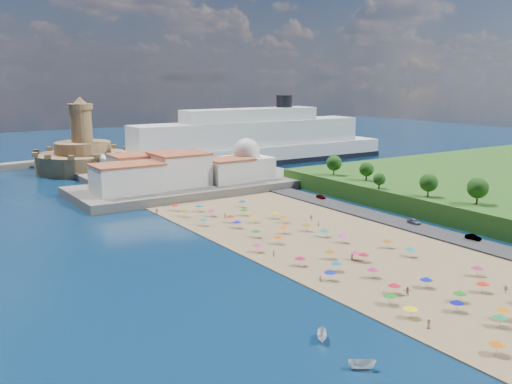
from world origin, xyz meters
TOP-DOWN VIEW (x-y plane):
  - ground at (0.00, 0.00)m, footprint 700.00×700.00m
  - terrace at (10.00, 73.00)m, footprint 90.00×36.00m
  - jetty at (-12.00, 108.00)m, footprint 18.00×70.00m
  - waterfront_buildings at (-3.05, 73.64)m, footprint 57.00×29.00m
  - domed_building at (30.00, 71.00)m, footprint 16.00×16.00m
  - fortress at (-12.00, 138.00)m, footprint 40.00×40.00m
  - cruise_ship at (61.24, 116.72)m, footprint 146.79×23.86m
  - beach_parasols at (-1.14, -12.86)m, footprint 31.19×113.67m
  - beachgoers at (-1.88, -11.62)m, footprint 34.30×99.48m
  - moored_boats at (-30.85, -50.86)m, footprint 4.95×13.87m
  - parked_cars at (36.00, -9.02)m, footprint 1.89×80.14m
  - hillside_trees at (49.03, -5.48)m, footprint 11.37×110.46m

SIDE VIEW (x-z plane):
  - ground at x=0.00m, z-range 0.00..0.00m
  - moored_boats at x=-30.85m, z-range -0.01..1.54m
  - beachgoers at x=-1.88m, z-range 0.20..2.01m
  - jetty at x=-12.00m, z-range 0.00..2.40m
  - parked_cars at x=36.00m, z-range 0.68..2.03m
  - terrace at x=10.00m, z-range 0.00..3.00m
  - beach_parasols at x=-1.14m, z-range 1.05..3.25m
  - fortress at x=-12.00m, z-range -9.52..22.88m
  - waterfront_buildings at x=-3.05m, z-range 2.38..13.38m
  - domed_building at x=30.00m, z-range 1.47..16.47m
  - cruise_ship at x=61.24m, z-range -6.53..25.48m
  - hillside_trees at x=49.03m, z-range 6.26..13.77m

